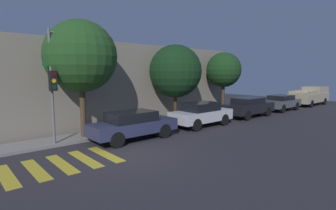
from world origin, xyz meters
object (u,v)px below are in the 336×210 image
Objects in this scene: sedan_tail_of_row at (281,102)px; sedan_far_end at (249,106)px; tree_far_end at (224,70)px; pickup_truck at (310,96)px; sedan_near_corner at (133,124)px; tree_midblock at (175,71)px; traffic_light_pole at (61,71)px; tree_near_corner at (81,57)px; sedan_middle at (201,114)px.

sedan_far_end is at bearing 180.00° from sedan_tail_of_row.
pickup_truck is at bearing -7.96° from tree_far_end.
pickup_truck is (22.50, -0.00, 0.20)m from sedan_near_corner.
tree_midblock is (-17.93, 1.78, 2.52)m from pickup_truck.
traffic_light_pole reaches higher than sedan_far_end.
sedan_tail_of_row is 11.86m from tree_midblock.
sedan_far_end is 13.07m from tree_near_corner.
pickup_truck is (6.53, -0.00, 0.21)m from sedan_tail_of_row.
sedan_middle is at bearing 180.00° from sedan_tail_of_row.
sedan_near_corner is 4.28m from tree_near_corner.
sedan_near_corner is 0.98× the size of sedan_far_end.
tree_far_end is (11.60, 0.00, -0.58)m from tree_near_corner.
traffic_light_pole is 14.00m from sedan_far_end.
tree_midblock is at bearing 171.11° from sedan_tail_of_row.
sedan_middle is at bearing -14.22° from tree_near_corner.
sedan_far_end reaches higher than sedan_tail_of_row.
traffic_light_pole is 0.89× the size of tree_near_corner.
sedan_tail_of_row is at bearing -3.82° from traffic_light_pole.
sedan_near_corner is (3.04, -1.27, -2.69)m from traffic_light_pole.
tree_midblock is at bearing 3.85° from traffic_light_pole.
tree_far_end is at bearing 164.01° from sedan_tail_of_row.
sedan_far_end reaches higher than sedan_near_corner.
traffic_light_pole is 1.02× the size of tree_midblock.
sedan_near_corner is 5.61m from tree_midblock.
sedan_middle reaches higher than sedan_near_corner.
pickup_truck is at bearing -0.00° from sedan_tail_of_row.
traffic_light_pole is 7.63m from tree_midblock.
sedan_far_end is 0.92× the size of tree_far_end.
pickup_truck is at bearing -0.00° from sedan_far_end.
pickup_truck is 18.19m from tree_midblock.
traffic_light_pole is at bearing 177.15° from pickup_truck.
traffic_light_pole is 1.49m from tree_near_corner.
tree_far_end is at bearing 21.31° from sedan_middle.
tree_near_corner reaches higher than sedan_middle.
traffic_light_pole is 0.93× the size of pickup_truck.
tree_near_corner is at bearing 136.07° from sedan_near_corner.
tree_far_end is at bearing 10.36° from sedan_near_corner.
tree_midblock is at bearing 0.00° from tree_near_corner.
sedan_near_corner reaches higher than sedan_tail_of_row.
tree_near_corner is at bearing 175.81° from pickup_truck.
sedan_tail_of_row is 7.07m from tree_far_end.
pickup_truck is 13.14m from tree_far_end.
tree_near_corner is at bearing 171.89° from sedan_far_end.
traffic_light_pole is at bearing -176.15° from tree_midblock.
sedan_near_corner is 1.07× the size of sedan_middle.
sedan_near_corner is 0.87× the size of tree_midblock.
traffic_light_pole reaches higher than tree_far_end.
tree_far_end is at bearing 0.00° from tree_near_corner.
tree_far_end is (-6.22, 1.78, 2.86)m from sedan_tail_of_row.
pickup_truck is at bearing -4.19° from tree_near_corner.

